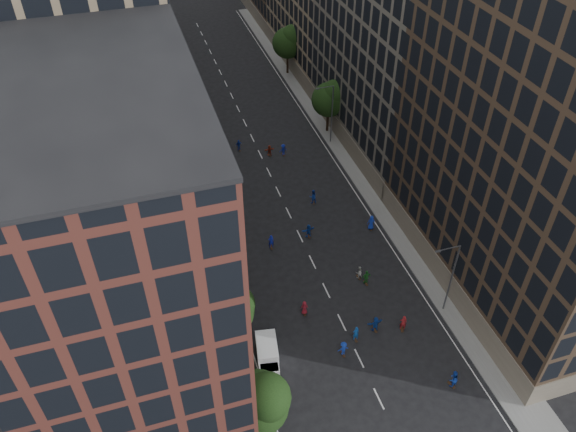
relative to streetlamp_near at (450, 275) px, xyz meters
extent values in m
plane|color=black|center=(-10.37, 28.00, -5.17)|extent=(240.00, 240.00, 0.00)
cube|color=slate|center=(-22.37, 35.50, -5.09)|extent=(4.00, 105.00, 0.15)
cube|color=slate|center=(1.63, 35.50, -5.09)|extent=(4.00, 105.00, 0.15)
cube|color=#542720|center=(-29.37, -1.00, 9.83)|extent=(14.00, 22.00, 30.00)
cube|color=#8A765A|center=(-29.37, 23.00, 11.83)|extent=(14.00, 26.00, 34.00)
cube|color=#542720|center=(-29.37, 46.00, 8.83)|extent=(14.00, 20.00, 28.00)
cube|color=#403022|center=(8.63, 3.00, 12.83)|extent=(14.00, 30.00, 36.00)
cube|color=#5E584E|center=(8.63, 32.00, 11.33)|extent=(14.00, 28.00, 33.00)
cylinder|color=black|center=(-21.57, -8.00, -3.19)|extent=(0.36, 0.36, 3.96)
sphere|color=black|center=(-21.57, -8.00, 0.41)|extent=(5.20, 5.20, 5.20)
sphere|color=black|center=(-20.92, -8.52, 1.71)|extent=(3.90, 3.90, 3.90)
cylinder|color=black|center=(-21.57, 2.00, -3.32)|extent=(0.36, 0.36, 3.70)
sphere|color=black|center=(-21.57, 2.00, 0.04)|extent=(4.80, 4.80, 4.80)
sphere|color=black|center=(-20.97, 1.52, 1.24)|extent=(3.60, 3.60, 3.60)
cylinder|color=black|center=(-21.57, 14.00, -3.06)|extent=(0.36, 0.36, 4.22)
sphere|color=black|center=(-21.57, 14.00, 0.78)|extent=(5.60, 5.60, 5.60)
sphere|color=black|center=(-20.87, 13.44, 2.18)|extent=(4.20, 4.20, 4.20)
cylinder|color=black|center=(-21.57, 28.00, -3.23)|extent=(0.36, 0.36, 3.87)
sphere|color=black|center=(-21.57, 28.00, 0.29)|extent=(5.00, 5.00, 5.00)
sphere|color=black|center=(-20.94, 27.50, 1.54)|extent=(3.75, 3.75, 3.75)
cylinder|color=black|center=(-21.57, 44.00, -3.14)|extent=(0.36, 0.36, 4.05)
sphere|color=black|center=(-21.57, 44.00, 0.54)|extent=(5.40, 5.40, 5.40)
sphere|color=black|center=(-20.89, 43.46, 1.89)|extent=(4.05, 4.05, 4.05)
cylinder|color=black|center=(-21.57, 60.00, -3.28)|extent=(0.36, 0.36, 3.78)
sphere|color=black|center=(-21.57, 60.00, 0.16)|extent=(4.80, 4.80, 4.80)
sphere|color=black|center=(-20.97, 59.52, 1.36)|extent=(3.60, 3.60, 3.60)
cylinder|color=black|center=(0.83, 36.00, -3.30)|extent=(0.36, 0.36, 3.74)
sphere|color=black|center=(0.83, 36.00, 0.10)|extent=(5.00, 5.00, 5.00)
sphere|color=black|center=(1.46, 35.50, 1.35)|extent=(3.75, 3.75, 3.75)
cylinder|color=black|center=(0.83, 56.00, -3.19)|extent=(0.36, 0.36, 3.96)
sphere|color=black|center=(0.83, 56.00, 0.41)|extent=(5.20, 5.20, 5.20)
sphere|color=black|center=(1.48, 55.48, 1.71)|extent=(3.90, 3.90, 3.90)
cylinder|color=#595B60|center=(0.23, 0.00, -0.67)|extent=(0.18, 0.18, 9.00)
cylinder|color=#595B60|center=(-0.97, 0.00, 3.83)|extent=(2.40, 0.12, 0.12)
cube|color=#595B60|center=(-2.07, 0.00, 3.78)|extent=(0.50, 0.22, 0.15)
cylinder|color=#595B60|center=(0.23, 33.00, -0.67)|extent=(0.18, 0.18, 9.00)
cylinder|color=#595B60|center=(-0.97, 33.00, 3.83)|extent=(2.40, 0.12, 0.12)
cube|color=#595B60|center=(-2.07, 33.00, 3.78)|extent=(0.50, 0.22, 0.15)
cube|color=white|center=(-18.71, -0.43, -3.86)|extent=(2.40, 3.51, 1.98)
cube|color=white|center=(-19.04, -2.38, -4.22)|extent=(2.02, 1.72, 1.26)
cube|color=black|center=(-19.04, -2.38, -3.63)|extent=(1.79, 1.42, 0.09)
cylinder|color=black|center=(-19.97, -2.50, -4.83)|extent=(0.34, 0.71, 0.69)
cylinder|color=black|center=(-18.19, -2.80, -4.83)|extent=(0.34, 0.71, 0.69)
cylinder|color=black|center=(-19.39, 0.97, -4.83)|extent=(0.34, 0.71, 0.69)
cylinder|color=black|center=(-17.61, 0.67, -4.83)|extent=(0.34, 0.71, 0.69)
imported|color=#144CA5|center=(-9.90, -0.84, -4.27)|extent=(0.67, 0.45, 1.80)
imported|color=#163EB9|center=(-3.51, -8.20, -4.21)|extent=(1.10, 0.96, 1.93)
imported|color=#1636B6|center=(-11.69, -2.10, -4.34)|extent=(1.07, 0.62, 1.65)
imported|color=navy|center=(-18.71, -5.88, -4.38)|extent=(1.00, 0.66, 1.58)
imported|color=#133A9A|center=(-7.60, -0.32, -4.29)|extent=(1.66, 0.63, 1.76)
imported|color=maroon|center=(-13.61, 3.76, -4.35)|extent=(0.84, 0.59, 1.64)
imported|color=maroon|center=(-4.96, -1.07, -4.22)|extent=(0.80, 0.66, 1.89)
imported|color=silver|center=(-6.37, 6.73, -4.39)|extent=(0.82, 0.68, 1.56)
imported|color=#36363A|center=(-17.81, 13.24, -4.24)|extent=(1.22, 0.74, 1.85)
imported|color=#206D24|center=(-5.95, 5.72, -4.26)|extent=(1.08, 0.49, 1.81)
imported|color=#143EA6|center=(-9.43, 14.65, -4.31)|extent=(1.66, 0.73, 1.73)
imported|color=#1733BB|center=(-1.87, 13.72, -4.22)|extent=(1.03, 0.78, 1.89)
imported|color=#1623B7|center=(-14.15, 14.16, -4.26)|extent=(0.70, 0.49, 1.82)
imported|color=#153AAD|center=(-6.85, 20.50, -4.21)|extent=(0.93, 0.73, 1.91)
imported|color=#1323A1|center=(-7.28, 31.89, -4.33)|extent=(1.17, 0.80, 1.68)
imported|color=#1533AE|center=(-12.95, 34.97, -4.37)|extent=(0.99, 0.53, 1.60)
imported|color=#A6341B|center=(-9.17, 32.36, -4.38)|extent=(1.48, 0.52, 1.58)
camera|label=1|loc=(-26.28, -31.34, 39.60)|focal=35.00mm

